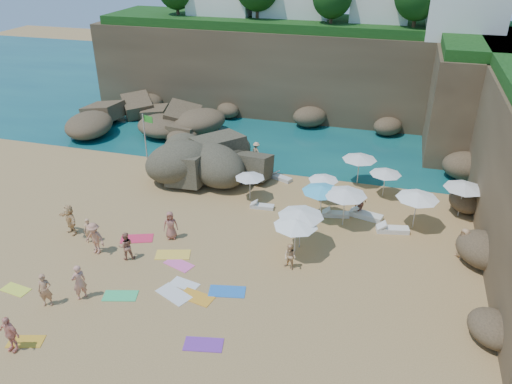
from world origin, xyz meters
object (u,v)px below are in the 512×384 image
(flag_pole, at_px, (146,135))
(person_stand_1, at_px, (126,246))
(rock_outcrop, at_px, (204,176))
(parasol_2, at_px, (323,178))
(person_stand_4, at_px, (463,243))
(parasol_0, at_px, (360,157))
(person_stand_2, at_px, (256,151))
(parasol_1, at_px, (386,172))
(person_stand_6, at_px, (79,282))
(person_stand_0, at_px, (89,231))
(person_stand_5, at_px, (207,145))
(lounger_0, at_px, (336,214))
(person_stand_3, at_px, (361,204))

(flag_pole, xyz_separation_m, person_stand_1, (4.15, -10.86, -1.96))
(rock_outcrop, distance_m, parasol_2, 9.23)
(person_stand_4, bearing_deg, parasol_0, -175.27)
(rock_outcrop, xyz_separation_m, person_stand_2, (2.86, 3.97, 0.72))
(parasol_1, height_order, person_stand_6, parasol_1)
(parasol_1, distance_m, parasol_2, 4.27)
(flag_pole, relative_size, person_stand_4, 2.45)
(flag_pole, xyz_separation_m, person_stand_4, (21.78, -5.54, -1.89))
(person_stand_0, relative_size, person_stand_6, 0.80)
(flag_pole, bearing_deg, person_stand_5, 48.07)
(parasol_0, height_order, parasol_2, parasol_0)
(parasol_2, distance_m, person_stand_1, 13.28)
(rock_outcrop, distance_m, person_stand_0, 10.52)
(rock_outcrop, height_order, parasol_1, parasol_1)
(parasol_2, distance_m, lounger_0, 2.62)
(parasol_0, distance_m, person_stand_4, 9.92)
(rock_outcrop, height_order, person_stand_2, rock_outcrop)
(person_stand_3, height_order, person_stand_6, person_stand_6)
(parasol_1, xyz_separation_m, person_stand_6, (-13.54, -14.97, -0.87))
(parasol_2, relative_size, person_stand_2, 1.36)
(rock_outcrop, xyz_separation_m, person_stand_0, (-3.09, -10.02, 0.77))
(parasol_1, xyz_separation_m, parasol_2, (-3.85, -1.83, -0.11))
(parasol_1, relative_size, person_stand_0, 1.37)
(rock_outcrop, relative_size, parasol_2, 3.99)
(parasol_2, xyz_separation_m, person_stand_3, (2.61, -1.21, -0.89))
(person_stand_6, bearing_deg, person_stand_3, 165.72)
(lounger_0, height_order, person_stand_1, person_stand_1)
(flag_pole, xyz_separation_m, person_stand_6, (3.65, -14.46, -1.82))
(rock_outcrop, xyz_separation_m, person_stand_3, (11.57, -2.55, 0.82))
(lounger_0, height_order, person_stand_6, person_stand_6)
(person_stand_2, xyz_separation_m, person_stand_3, (8.71, -6.52, 0.10))
(parasol_2, bearing_deg, person_stand_6, -126.40)
(parasol_2, xyz_separation_m, person_stand_5, (-10.10, 4.92, -0.82))
(parasol_1, distance_m, person_stand_2, 10.61)
(lounger_0, bearing_deg, person_stand_4, -30.19)
(person_stand_6, bearing_deg, flag_pole, -134.27)
(parasol_0, height_order, person_stand_5, parasol_0)
(parasol_0, relative_size, lounger_0, 1.43)
(person_stand_3, xyz_separation_m, person_stand_5, (-12.70, 6.13, 0.07))
(lounger_0, height_order, person_stand_4, person_stand_4)
(person_stand_1, distance_m, person_stand_4, 18.42)
(parasol_0, xyz_separation_m, person_stand_0, (-14.04, -11.89, -1.32))
(flag_pole, height_order, parasol_1, flag_pole)
(parasol_1, xyz_separation_m, person_stand_5, (-13.95, 3.09, -0.94))
(person_stand_0, xyz_separation_m, person_stand_5, (1.96, 13.60, 0.12))
(rock_outcrop, bearing_deg, parasol_0, 9.70)
(person_stand_3, distance_m, person_stand_4, 6.57)
(parasol_2, xyz_separation_m, person_stand_0, (-12.06, -8.68, -0.94))
(parasol_0, bearing_deg, person_stand_3, -81.94)
(flag_pole, height_order, person_stand_3, flag_pole)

